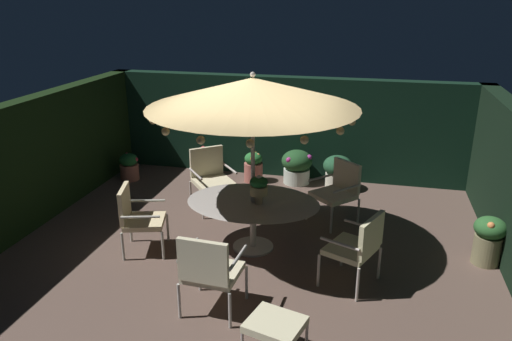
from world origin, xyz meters
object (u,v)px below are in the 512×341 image
object	(u,v)px
patio_chair_southeast	(358,244)
potted_plant_back_left	(489,239)
potted_plant_back_center	(209,159)
patio_chair_east	(209,269)
centerpiece_planter	(259,187)
patio_chair_north	(211,175)
ottoman_footrest	(275,326)
potted_plant_front_corner	(129,167)
patio_dining_table	(253,208)
potted_plant_right_far	(297,166)
potted_plant_right_near	(337,171)
patio_chair_south	(338,188)
potted_plant_left_near	(253,167)
patio_chair_northeast	(137,215)
patio_umbrella	(253,93)

from	to	relation	value
patio_chair_southeast	potted_plant_back_left	world-z (taller)	patio_chair_southeast
potted_plant_back_center	patio_chair_east	bearing A→B (deg)	-71.14
patio_chair_east	centerpiece_planter	bearing A→B (deg)	82.80
patio_chair_north	ottoman_footrest	world-z (taller)	patio_chair_north
potted_plant_front_corner	potted_plant_back_center	distance (m)	1.58
patio_dining_table	patio_chair_north	xyz separation A→B (m)	(-1.05, 1.26, -0.03)
centerpiece_planter	potted_plant_right_far	size ratio (longest dim) A/B	0.64
patio_chair_north	potted_plant_right_near	bearing A→B (deg)	33.00
patio_chair_east	patio_chair_south	size ratio (longest dim) A/B	1.04
potted_plant_front_corner	potted_plant_left_near	bearing A→B (deg)	11.32
centerpiece_planter	potted_plant_back_center	xyz separation A→B (m)	(-1.73, 2.92, -0.68)
patio_chair_northeast	potted_plant_right_far	world-z (taller)	patio_chair_northeast
patio_dining_table	patio_chair_north	size ratio (longest dim) A/B	1.84
patio_umbrella	potted_plant_back_center	size ratio (longest dim) A/B	5.00
patio_chair_south	potted_plant_back_left	world-z (taller)	patio_chair_south
patio_dining_table	potted_plant_front_corner	xyz separation A→B (m)	(-3.04, 2.13, -0.35)
patio_chair_south	potted_plant_right_near	bearing A→B (deg)	94.63
patio_chair_southeast	potted_plant_back_center	distance (m)	4.71
centerpiece_planter	potted_plant_right_near	world-z (taller)	centerpiece_planter
patio_chair_south	potted_plant_left_near	world-z (taller)	patio_chair_south
potted_plant_right_far	potted_plant_back_center	distance (m)	1.84
patio_chair_south	potted_plant_back_center	bearing A→B (deg)	148.87
potted_plant_left_near	potted_plant_back_center	bearing A→B (deg)	166.29
patio_chair_east	ottoman_footrest	bearing A→B (deg)	-31.13
potted_plant_left_near	centerpiece_planter	bearing A→B (deg)	-74.72
patio_chair_south	potted_plant_front_corner	world-z (taller)	patio_chair_south
centerpiece_planter	patio_chair_northeast	xyz separation A→B (m)	(-1.66, -0.39, -0.43)
patio_chair_northeast	potted_plant_back_center	size ratio (longest dim) A/B	1.72
potted_plant_front_corner	potted_plant_back_left	xyz separation A→B (m)	(6.23, -1.82, 0.10)
patio_dining_table	potted_plant_back_left	size ratio (longest dim) A/B	2.77
patio_chair_northeast	potted_plant_back_center	world-z (taller)	patio_chair_northeast
patio_umbrella	potted_plant_left_near	xyz separation A→B (m)	(-0.63, 2.61, -1.96)
potted_plant_front_corner	patio_chair_north	bearing A→B (deg)	-23.71
patio_chair_southeast	ottoman_footrest	world-z (taller)	patio_chair_southeast
patio_dining_table	patio_umbrella	world-z (taller)	patio_umbrella
patio_chair_south	potted_plant_front_corner	xyz separation A→B (m)	(-4.14, 0.93, -0.29)
centerpiece_planter	potted_plant_front_corner	size ratio (longest dim) A/B	0.78
centerpiece_planter	ottoman_footrest	bearing A→B (deg)	-72.56
patio_chair_north	centerpiece_planter	bearing A→B (deg)	-49.05
potted_plant_right_near	potted_plant_back_center	xyz separation A→B (m)	(-2.63, 0.27, -0.05)
potted_plant_left_near	potted_plant_back_center	distance (m)	1.03
patio_chair_northeast	patio_chair_south	size ratio (longest dim) A/B	0.99
patio_chair_southeast	potted_plant_front_corner	size ratio (longest dim) A/B	1.82
ottoman_footrest	potted_plant_back_left	size ratio (longest dim) A/B	0.94
patio_dining_table	patio_chair_southeast	bearing A→B (deg)	-23.56
ottoman_footrest	potted_plant_back_left	xyz separation A→B (m)	(2.43, 2.46, 0.01)
centerpiece_planter	patio_chair_south	size ratio (longest dim) A/B	0.43
centerpiece_planter	patio_chair_north	size ratio (longest dim) A/B	0.41
patio_chair_north	potted_plant_right_near	xyz separation A→B (m)	(2.04, 1.33, -0.23)
centerpiece_planter	patio_chair_north	bearing A→B (deg)	130.95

